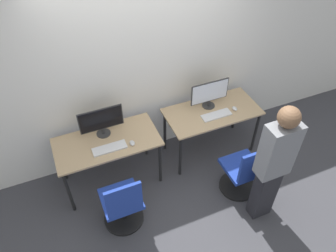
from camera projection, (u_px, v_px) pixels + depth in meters
ground_plane at (172, 180)px, 4.45m from camera, size 20.00×20.00×0.00m
wall_back at (148, 63)px, 4.00m from camera, size 12.00×0.05×2.80m
desk_left at (108, 146)px, 4.00m from camera, size 1.26×0.63×0.74m
monitor_left at (101, 121)px, 3.90m from camera, size 0.54×0.17×0.39m
keyboard_left at (110, 148)px, 3.85m from camera, size 0.40×0.14×0.02m
mouse_left at (132, 143)px, 3.91m from camera, size 0.06×0.09×0.03m
office_chair_left at (123, 206)px, 3.73m from camera, size 0.48×0.48×0.88m
desk_right at (212, 116)px, 4.42m from camera, size 1.26×0.63×0.74m
monitor_right at (210, 93)px, 4.30m from camera, size 0.54×0.17×0.39m
keyboard_right at (216, 115)px, 4.29m from camera, size 0.40×0.14×0.02m
mouse_right at (235, 109)px, 4.37m from camera, size 0.06×0.09×0.03m
office_chair_right at (243, 173)px, 4.08m from camera, size 0.48×0.48×0.88m
person_right at (274, 163)px, 3.46m from camera, size 0.36×0.22×1.67m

